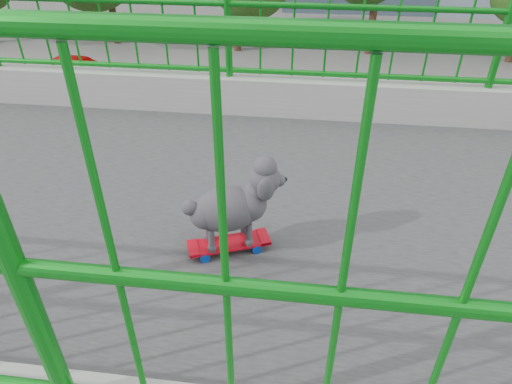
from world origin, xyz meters
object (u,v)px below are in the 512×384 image
object	(u,v)px
car_0	(50,252)
car_6	(177,187)
car_4	(79,71)
car_3	(453,119)
skateboard	(229,244)
poodle	(233,205)
car_5	(422,285)
car_7	(104,136)

from	to	relation	value
car_0	car_6	distance (m)	4.09
car_4	car_3	bearing A→B (deg)	-100.43
skateboard	poodle	xyz separation A→B (m)	(-0.01, 0.03, 0.25)
car_4	car_5	distance (m)	19.37
car_4	car_5	world-z (taller)	car_4
car_3	car_0	bearing A→B (deg)	128.08
car_7	poodle	bearing A→B (deg)	-150.20
car_5	car_0	bearing A→B (deg)	-90.00
car_0	car_6	xyz separation A→B (m)	(-3.20, 2.54, 0.14)
skateboard	car_5	size ratio (longest dim) A/B	0.11
poodle	car_4	world-z (taller)	poodle
skateboard	car_5	xyz separation A→B (m)	(-6.34, 3.33, -6.37)
car_3	car_6	size ratio (longest dim) A/B	0.84
car_5	car_7	xyz separation A→B (m)	(-6.40, -10.60, -0.01)
skateboard	car_4	world-z (taller)	skateboard
poodle	car_3	size ratio (longest dim) A/B	0.10
skateboard	car_7	distance (m)	16.00
car_0	car_3	world-z (taller)	car_3
car_4	car_5	bearing A→B (deg)	-131.37
car_0	car_7	xyz separation A→B (m)	(-6.40, -1.20, 0.02)
car_3	car_7	bearing A→B (deg)	103.38
car_3	car_7	xyz separation A→B (m)	(3.20, -13.46, -0.03)
car_5	poodle	bearing A→B (deg)	-27.54
skateboard	poodle	bearing A→B (deg)	90.00
car_5	car_6	world-z (taller)	car_6
car_3	car_4	bearing A→B (deg)	79.57
car_0	car_5	size ratio (longest dim) A/B	0.93
car_4	car_7	xyz separation A→B (m)	(6.40, 3.94, -0.12)
car_5	car_7	world-z (taller)	car_5
car_7	car_3	bearing A→B (deg)	-76.62
skateboard	car_5	distance (m)	9.58
car_0	car_7	size ratio (longest dim) A/B	0.83
poodle	car_5	world-z (taller)	poodle
car_3	car_4	world-z (taller)	car_4
skateboard	car_6	size ratio (longest dim) A/B	0.08
car_7	car_4	bearing A→B (deg)	31.59
skateboard	car_3	world-z (taller)	skateboard
car_4	car_7	distance (m)	7.51
poodle	car_3	distance (m)	18.31
car_4	car_5	xyz separation A→B (m)	(12.80, 14.53, -0.11)
skateboard	car_7	xyz separation A→B (m)	(-12.74, -7.27, -6.37)
car_5	car_4	bearing A→B (deg)	-131.37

